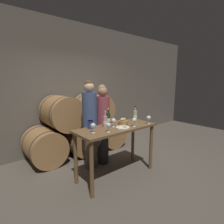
% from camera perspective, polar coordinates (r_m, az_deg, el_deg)
% --- Properties ---
extents(ground_plane, '(10.00, 10.00, 0.00)m').
position_cam_1_polar(ground_plane, '(3.50, 1.37, -19.93)').
color(ground_plane, '#564F44').
extents(stone_wall_back, '(10.00, 0.12, 3.20)m').
position_cam_1_polar(stone_wall_back, '(4.63, -14.33, 7.95)').
color(stone_wall_back, '#60594F').
rests_on(stone_wall_back, ground_plane).
extents(barrel_stack, '(2.45, 0.83, 1.44)m').
position_cam_1_polar(barrel_stack, '(4.29, -10.67, -4.95)').
color(barrel_stack, '#9E7042').
rests_on(barrel_stack, ground_plane).
extents(tasting_table, '(1.52, 0.61, 0.94)m').
position_cam_1_polar(tasting_table, '(3.17, 1.43, -7.50)').
color(tasting_table, brown).
rests_on(tasting_table, ground_plane).
extents(person_left, '(0.29, 0.29, 1.76)m').
position_cam_1_polar(person_left, '(3.48, -7.25, -3.72)').
color(person_left, '#4C4238').
rests_on(person_left, ground_plane).
extents(person_right, '(0.29, 0.29, 1.68)m').
position_cam_1_polar(person_right, '(3.67, -3.04, -3.64)').
color(person_right, '#232326').
rests_on(person_right, ground_plane).
extents(wine_bottle_red, '(0.08, 0.08, 0.31)m').
position_cam_1_polar(wine_bottle_red, '(3.28, -1.20, -2.23)').
color(wine_bottle_red, '#193819').
rests_on(wine_bottle_red, tasting_table).
extents(wine_bottle_white, '(0.08, 0.08, 0.31)m').
position_cam_1_polar(wine_bottle_white, '(3.57, 7.55, -1.25)').
color(wine_bottle_white, '#ADBC7F').
rests_on(wine_bottle_white, tasting_table).
extents(wine_bottle_rose, '(0.08, 0.08, 0.29)m').
position_cam_1_polar(wine_bottle_rose, '(3.10, -2.22, -3.06)').
color(wine_bottle_rose, '#BC8E93').
rests_on(wine_bottle_rose, tasting_table).
extents(blue_crock, '(0.10, 0.10, 0.14)m').
position_cam_1_polar(blue_crock, '(3.02, -7.07, -4.01)').
color(blue_crock, navy).
rests_on(blue_crock, tasting_table).
extents(bread_basket, '(0.18, 0.18, 0.13)m').
position_cam_1_polar(bread_basket, '(3.28, 3.62, -3.25)').
color(bread_basket, olive).
rests_on(bread_basket, tasting_table).
extents(cheese_plate, '(0.24, 0.24, 0.04)m').
position_cam_1_polar(cheese_plate, '(3.06, 3.58, -4.99)').
color(cheese_plate, white).
rests_on(cheese_plate, tasting_table).
extents(wine_glass_far_left, '(0.08, 0.08, 0.16)m').
position_cam_1_polar(wine_glass_far_left, '(2.76, -6.19, -4.50)').
color(wine_glass_far_left, white).
rests_on(wine_glass_far_left, tasting_table).
extents(wine_glass_left, '(0.08, 0.08, 0.16)m').
position_cam_1_polar(wine_glass_left, '(2.78, -1.18, -4.33)').
color(wine_glass_left, white).
rests_on(wine_glass_left, tasting_table).
extents(wine_glass_center, '(0.08, 0.08, 0.16)m').
position_cam_1_polar(wine_glass_center, '(3.09, 0.52, -2.84)').
color(wine_glass_center, white).
rests_on(wine_glass_center, tasting_table).
extents(wine_glass_right, '(0.08, 0.08, 0.16)m').
position_cam_1_polar(wine_glass_right, '(3.14, 7.27, -2.70)').
color(wine_glass_right, white).
rests_on(wine_glass_right, tasting_table).
extents(wine_glass_far_right, '(0.08, 0.08, 0.16)m').
position_cam_1_polar(wine_glass_far_right, '(3.38, 11.89, -1.92)').
color(wine_glass_far_right, white).
rests_on(wine_glass_far_right, tasting_table).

